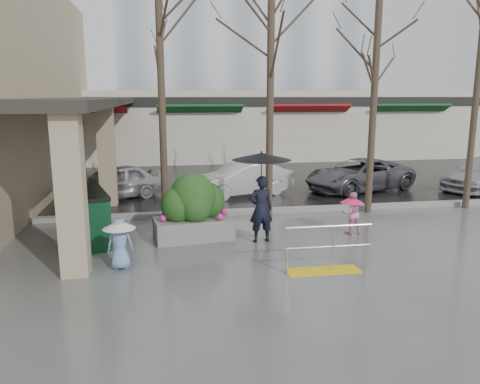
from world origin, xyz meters
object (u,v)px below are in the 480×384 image
object	(u,v)px
tree_west	(160,46)
child_blue	(120,238)
woman	(261,184)
handrail	(326,254)
car_c	(359,175)
car_b	(242,179)
planter	(193,208)
tree_midwest	(271,42)
news_boxes	(94,215)
car_a	(113,182)
child_pink	(352,210)
tree_mideast	(376,57)

from	to	relation	value
tree_west	child_blue	xyz separation A→B (m)	(-1.00, -3.91, -4.40)
woman	child_blue	bearing A→B (deg)	16.59
handrail	child_blue	distance (m)	4.46
car_c	car_b	bearing A→B (deg)	-106.82
woman	car_b	world-z (taller)	woman
child_blue	planter	bearing A→B (deg)	-134.39
tree_midwest	news_boxes	xyz separation A→B (m)	(-5.04, -1.65, -4.56)
tree_west	planter	distance (m)	4.74
planter	car_c	bearing A→B (deg)	37.85
news_boxes	tree_west	bearing A→B (deg)	26.63
planter	news_boxes	xyz separation A→B (m)	(-2.56, 0.34, -0.17)
car_a	car_b	world-z (taller)	same
car_a	car_b	xyz separation A→B (m)	(4.76, -0.14, 0.00)
tree_west	child_pink	distance (m)	7.04
child_blue	news_boxes	world-z (taller)	news_boxes
handrail	car_c	bearing A→B (deg)	62.36
tree_mideast	handrail	bearing A→B (deg)	-123.19
child_pink	car_c	distance (m)	6.20
tree_mideast	car_a	world-z (taller)	tree_mideast
car_c	woman	bearing A→B (deg)	-60.61
woman	tree_midwest	bearing A→B (deg)	-112.82
tree_west	woman	xyz separation A→B (m)	(2.41, -2.52, -3.58)
news_boxes	woman	bearing A→B (deg)	-26.80
tree_mideast	car_a	bearing A→B (deg)	158.14
woman	planter	world-z (taller)	woman
handrail	woman	world-z (taller)	woman
handrail	child_pink	xyz separation A→B (m)	(1.64, 2.59, 0.28)
handrail	woman	xyz separation A→B (m)	(-0.95, 2.28, 1.13)
tree_midwest	planter	xyz separation A→B (m)	(-2.48, -1.99, -4.39)
tree_mideast	planter	xyz separation A→B (m)	(-5.78, -1.99, -4.02)
tree_mideast	car_c	bearing A→B (deg)	71.24
tree_west	news_boxes	bearing A→B (deg)	-138.20
car_b	child_blue	bearing A→B (deg)	-47.61
woman	car_a	bearing A→B (deg)	-59.48
child_blue	car_c	xyz separation A→B (m)	(8.66, 7.31, -0.06)
handrail	car_b	distance (m)	8.03
planter	car_b	world-z (taller)	planter
tree_west	news_boxes	world-z (taller)	tree_west
tree_midwest	child_pink	distance (m)	5.39
car_a	handrail	bearing A→B (deg)	7.07
handrail	planter	world-z (taller)	planter
child_pink	car_a	bearing A→B (deg)	-42.98
tree_mideast	news_boxes	bearing A→B (deg)	-168.82
child_pink	car_a	size ratio (longest dim) A/B	0.31
tree_west	woman	world-z (taller)	tree_west
woman	news_boxes	bearing A→B (deg)	-17.11
car_b	news_boxes	bearing A→B (deg)	-63.20
tree_mideast	child_pink	bearing A→B (deg)	-124.22
news_boxes	car_c	bearing A→B (deg)	12.83
handrail	woman	size ratio (longest dim) A/B	0.81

